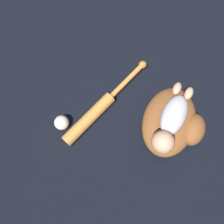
{
  "coord_description": "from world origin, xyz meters",
  "views": [
    {
      "loc": [
        0.39,
        -0.23,
        1.08
      ],
      "look_at": [
        0.04,
        -0.28,
        0.08
      ],
      "focal_mm": 35.0,
      "sensor_mm": 36.0,
      "label": 1
    }
  ],
  "objects_px": {
    "baby_figure": "(171,122)",
    "baseball": "(62,123)",
    "baseball_glove": "(173,122)",
    "baseball_bat": "(98,110)"
  },
  "relations": [
    {
      "from": "baby_figure",
      "to": "baseball",
      "type": "distance_m",
      "value": 0.53
    },
    {
      "from": "baby_figure",
      "to": "baseball_glove",
      "type": "bearing_deg",
      "value": 136.11
    },
    {
      "from": "baseball_glove",
      "to": "baseball",
      "type": "xyz_separation_m",
      "value": [
        0.07,
        -0.54,
        -0.02
      ]
    },
    {
      "from": "baby_figure",
      "to": "baseball",
      "type": "bearing_deg",
      "value": -85.89
    },
    {
      "from": "baseball_glove",
      "to": "baseball",
      "type": "distance_m",
      "value": 0.55
    },
    {
      "from": "baby_figure",
      "to": "baseball",
      "type": "relative_size",
      "value": 4.95
    },
    {
      "from": "baby_figure",
      "to": "baseball",
      "type": "xyz_separation_m",
      "value": [
        0.04,
        -0.51,
        -0.11
      ]
    },
    {
      "from": "baseball_glove",
      "to": "baseball",
      "type": "height_order",
      "value": "baseball_glove"
    },
    {
      "from": "baseball_bat",
      "to": "baseball_glove",
      "type": "bearing_deg",
      "value": 86.53
    },
    {
      "from": "baseball_glove",
      "to": "baseball_bat",
      "type": "height_order",
      "value": "baseball_glove"
    }
  ]
}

